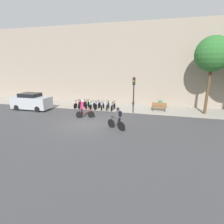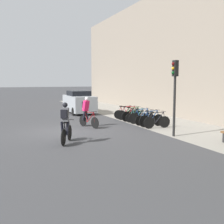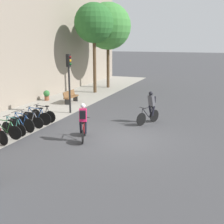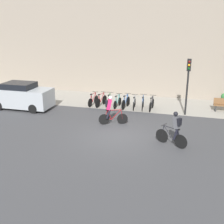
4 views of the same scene
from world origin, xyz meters
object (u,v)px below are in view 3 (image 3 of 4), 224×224
parked_bike_6 (36,117)px  bench (71,97)px  parked_bike_3 (14,127)px  parked_bike_5 (30,121)px  cyclist_pink (83,121)px  parked_bike_7 (43,115)px  parked_bike_4 (22,123)px  cyclist_grey (150,107)px  potted_plant (47,95)px  traffic_light_pole (69,73)px  parked_bike_2 (5,131)px

parked_bike_6 → bench: parked_bike_6 is taller
parked_bike_3 → parked_bike_5: (1.23, -0.00, 0.00)m
parked_bike_6 → bench: size_ratio=1.10×
cyclist_pink → parked_bike_7: size_ratio=1.05×
parked_bike_7 → bench: bearing=11.1°
parked_bike_4 → cyclist_grey: bearing=-56.9°
potted_plant → parked_bike_3: bearing=-157.4°
cyclist_pink → parked_bike_6: 3.85m
cyclist_pink → cyclist_grey: size_ratio=0.98×
cyclist_pink → parked_bike_3: 3.63m
parked_bike_3 → parked_bike_6: 1.84m
cyclist_grey → bench: 7.36m
cyclist_pink → traffic_light_pole: size_ratio=0.48×
cyclist_grey → bench: (3.03, 6.69, -0.48)m
parked_bike_3 → bench: parked_bike_3 is taller
parked_bike_5 → cyclist_grey: bearing=-61.5°
parked_bike_4 → parked_bike_5: parked_bike_4 is taller
parked_bike_6 → bench: 5.61m
cyclist_pink → potted_plant: (7.01, 6.66, -0.51)m
parked_bike_7 → bench: size_ratio=1.07×
cyclist_grey → parked_bike_5: 6.53m
parked_bike_5 → bench: parked_bike_5 is taller
parked_bike_4 → cyclist_pink: bearing=-92.4°
traffic_light_pole → parked_bike_3: bearing=174.3°
cyclist_pink → bench: (6.91, 4.52, -0.48)m
cyclist_grey → cyclist_pink: bearing=150.8°
parked_bike_2 → parked_bike_4: bearing=0.1°
parked_bike_2 → bench: 8.04m
cyclist_grey → parked_bike_2: (-4.95, 5.72, -0.54)m
parked_bike_6 → parked_bike_2: bearing=-180.0°
parked_bike_6 → traffic_light_pole: traffic_light_pole is taller
parked_bike_6 → parked_bike_5: bearing=-179.9°
parked_bike_6 → parked_bike_7: (0.61, -0.00, -0.01)m
parked_bike_6 → potted_plant: 6.44m
parked_bike_6 → traffic_light_pole: bearing=-9.2°
parked_bike_7 → potted_plant: bearing=31.8°
parked_bike_2 → parked_bike_3: 0.61m
cyclist_pink → potted_plant: 9.69m
cyclist_grey → parked_bike_6: size_ratio=1.03×
parked_bike_5 → parked_bike_7: 1.22m
traffic_light_pole → parked_bike_5: bearing=172.4°
parked_bike_4 → potted_plant: 7.54m
bench → potted_plant: (0.11, 2.14, -0.03)m
parked_bike_5 → parked_bike_7: size_ratio=0.96×
cyclist_pink → parked_bike_2: bearing=106.8°
parked_bike_6 → potted_plant: bearing=28.9°
cyclist_grey → parked_bike_5: (-3.11, 5.72, -0.57)m
parked_bike_5 → bench: bearing=9.0°
cyclist_pink → parked_bike_5: size_ratio=1.09×
parked_bike_6 → parked_bike_7: parked_bike_6 is taller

